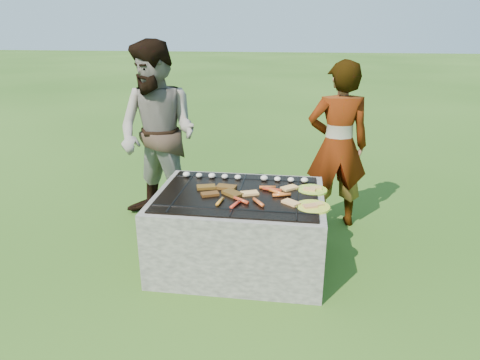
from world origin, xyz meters
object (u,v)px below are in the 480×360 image
at_px(fire_pit, 239,231).
at_px(plate_near, 313,207).
at_px(cook, 338,146).
at_px(plate_far, 312,190).
at_px(bystander, 158,135).

distance_m(fire_pit, plate_near, 0.68).
bearing_deg(fire_pit, cook, 47.80).
height_order(plate_far, bystander, bystander).
height_order(plate_near, bystander, bystander).
height_order(cook, bystander, bystander).
xyz_separation_m(fire_pit, cook, (0.80, 0.88, 0.50)).
bearing_deg(fire_pit, plate_near, -18.44).
bearing_deg(plate_far, fire_pit, -164.91).
bearing_deg(fire_pit, plate_far, 15.09).
bearing_deg(plate_near, plate_far, 89.97).
xyz_separation_m(cook, bystander, (-1.67, -0.14, 0.08)).
xyz_separation_m(plate_far, plate_near, (-0.00, -0.34, 0.00)).
distance_m(plate_near, cook, 1.11).
relative_size(plate_far, bystander, 0.15).
bearing_deg(plate_near, cook, 77.45).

